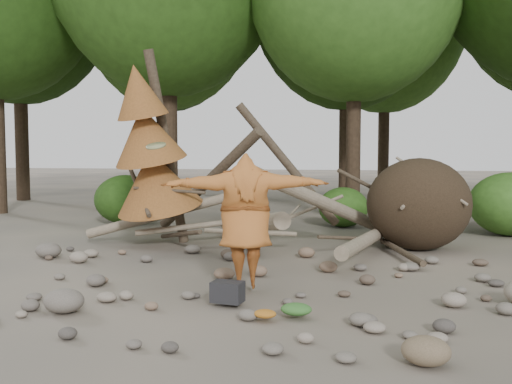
# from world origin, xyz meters

# --- Properties ---
(ground) EXTENTS (120.00, 120.00, 0.00)m
(ground) POSITION_xyz_m (0.00, 0.00, 0.00)
(ground) COLOR #514C44
(ground) RESTS_ON ground
(deadfall_pile) EXTENTS (8.55, 5.24, 3.30)m
(deadfall_pile) POSITION_xyz_m (2.02, 4.24, 0.95)
(deadfall_pile) COLOR #332619
(deadfall_pile) RESTS_ON ground
(dead_conifer) EXTENTS (2.06, 2.16, 4.35)m
(dead_conifer) POSITION_xyz_m (-3.12, 3.37, 2.11)
(dead_conifer) COLOR #4C3F30
(dead_conifer) RESTS_ON ground
(bush_left) EXTENTS (1.80, 1.80, 1.44)m
(bush_left) POSITION_xyz_m (-5.50, 7.20, 0.72)
(bush_left) COLOR #254B14
(bush_left) RESTS_ON ground
(bush_mid) EXTENTS (1.40, 1.40, 1.12)m
(bush_mid) POSITION_xyz_m (0.80, 7.80, 0.56)
(bush_mid) COLOR #315F1B
(bush_mid) RESTS_ON ground
(bush_right) EXTENTS (2.00, 2.00, 1.60)m
(bush_right) POSITION_xyz_m (5.00, 7.00, 0.80)
(bush_right) COLOR #3D7123
(bush_right) RESTS_ON ground
(frisbee_thrower) EXTENTS (2.71, 1.32, 2.19)m
(frisbee_thrower) POSITION_xyz_m (-0.19, -0.10, 1.08)
(frisbee_thrower) COLOR #AD5F27
(frisbee_thrower) RESTS_ON ground
(backpack) EXTENTS (0.45, 0.33, 0.28)m
(backpack) POSITION_xyz_m (-0.25, -0.90, 0.14)
(backpack) COLOR black
(backpack) RESTS_ON ground
(cloth_green) EXTENTS (0.40, 0.33, 0.15)m
(cloth_green) POSITION_xyz_m (0.75, -1.29, 0.07)
(cloth_green) COLOR #336729
(cloth_green) RESTS_ON ground
(cloth_orange) EXTENTS (0.28, 0.23, 0.10)m
(cloth_orange) POSITION_xyz_m (0.39, -1.49, 0.05)
(cloth_orange) COLOR #A4621C
(cloth_orange) RESTS_ON ground
(boulder_front_left) EXTENTS (0.53, 0.48, 0.32)m
(boulder_front_left) POSITION_xyz_m (-2.26, -1.65, 0.16)
(boulder_front_left) COLOR #6B6359
(boulder_front_left) RESTS_ON ground
(boulder_front_right) EXTENTS (0.48, 0.44, 0.29)m
(boulder_front_right) POSITION_xyz_m (2.22, -2.58, 0.15)
(boulder_front_right) COLOR brown
(boulder_front_right) RESTS_ON ground
(boulder_mid_left) EXTENTS (0.51, 0.46, 0.31)m
(boulder_mid_left) POSITION_xyz_m (-4.65, 1.80, 0.15)
(boulder_mid_left) COLOR #655E55
(boulder_mid_left) RESTS_ON ground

